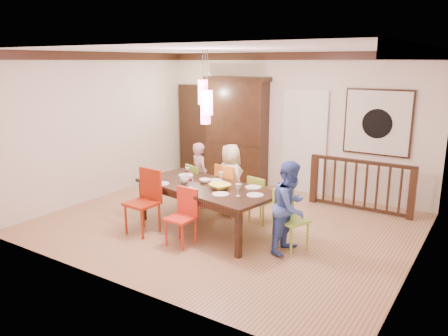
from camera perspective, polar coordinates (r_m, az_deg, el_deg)
The scene contains 37 objects.
floor at distance 7.58m, azimuth 0.29°, elevation -7.25°, with size 6.00×6.00×0.00m, color #916446.
ceiling at distance 7.08m, azimuth 0.32°, elevation 15.22°, with size 6.00×6.00×0.00m, color white.
wall_back at distance 9.37m, azimuth 8.64°, elevation 5.84°, with size 6.00×6.00×0.00m, color beige.
wall_left at distance 9.14m, azimuth -15.80°, elevation 5.28°, with size 5.00×5.00×0.00m, color beige.
wall_right at distance 6.15m, azimuth 24.56°, elevation 0.55°, with size 5.00×5.00×0.00m, color beige.
crown_molding at distance 7.08m, azimuth 0.32°, elevation 14.58°, with size 6.00×5.00×0.16m, color black, non-canonical shape.
panel_door at distance 10.59m, azimuth -3.48°, elevation 4.70°, with size 1.04×0.07×2.24m, color black.
white_doorway at distance 9.26m, azimuth 10.43°, elevation 3.17°, with size 0.97×0.05×2.22m, color silver.
painting at distance 8.73m, azimuth 19.42°, elevation 5.62°, with size 1.25×0.06×1.25m.
pendant_cluster at distance 6.87m, azimuth -2.44°, elevation 8.63°, with size 0.27×0.21×1.14m.
dining_table at distance 7.15m, azimuth -2.32°, elevation -2.86°, with size 2.55×1.50×0.75m.
chair_far_left at distance 8.16m, azimuth -3.16°, elevation -2.06°, with size 0.50×0.50×0.87m.
chair_far_mid at distance 7.85m, azimuth 0.96°, elevation -2.32°, with size 0.48×0.48×0.95m.
chair_far_right at distance 7.52m, azimuth 5.01°, elevation -3.65°, with size 0.44×0.44×0.83m.
chair_near_left at distance 7.12m, azimuth -10.70°, elevation -3.87°, with size 0.49×0.49×1.03m.
chair_near_mid at distance 6.62m, azimuth -5.71°, elevation -5.97°, with size 0.40×0.40×0.86m.
chair_end_right at distance 6.52m, azimuth 8.88°, elevation -6.11°, with size 0.53×0.53×0.92m.
china_hutch at distance 9.78m, azimuth 1.66°, elevation 4.84°, with size 1.52×0.46×2.39m.
balustrade at distance 8.48m, azimuth 17.40°, elevation -2.05°, with size 1.93×0.12×0.96m.
person_far_left at distance 8.27m, azimuth -3.17°, elevation -0.92°, with size 0.46×0.30×1.25m, color #D9A5AC.
person_far_mid at distance 7.90m, azimuth 0.86°, elevation -1.47°, with size 0.63×0.41×1.28m, color beige.
person_end_right at distance 6.38m, azimuth 8.67°, elevation -5.05°, with size 0.66×0.51×1.36m, color #4361BB.
serving_bowl at distance 6.93m, azimuth -0.54°, elevation -2.40°, with size 0.32×0.32×0.08m, color #F8F446.
small_bowl at distance 7.28m, azimuth -2.48°, elevation -1.69°, with size 0.20×0.20×0.06m, color white.
cup_left at distance 7.26m, azimuth -5.23°, elevation -1.60°, with size 0.14×0.14×0.11m, color silver.
cup_right at distance 6.91m, azimuth 1.93°, elevation -2.45°, with size 0.09×0.09×0.09m, color silver.
plate_far_left at distance 7.76m, azimuth -5.03°, elevation -0.93°, with size 0.26×0.26×0.01m, color white.
plate_far_mid at distance 7.38m, azimuth -1.18°, elevation -1.67°, with size 0.26×0.26×0.01m, color white.
plate_far_right at distance 7.01m, azimuth 3.86°, elevation -2.52°, with size 0.26×0.26×0.01m, color white.
plate_near_left at distance 7.27m, azimuth -8.19°, elevation -2.04°, with size 0.26×0.26×0.01m, color white.
plate_near_mid at distance 6.64m, azimuth -0.46°, elevation -3.44°, with size 0.26×0.26×0.01m, color white.
plate_end_right at distance 6.61m, azimuth 4.09°, elevation -3.55°, with size 0.26×0.26×0.01m, color white.
wine_glass_a at distance 7.56m, azimuth -4.81°, elevation -0.64°, with size 0.08×0.08×0.19m, color #590C19, non-canonical shape.
wine_glass_b at distance 7.22m, azimuth -0.38°, elevation -1.28°, with size 0.08×0.08×0.19m, color silver, non-canonical shape.
wine_glass_c at distance 7.02m, azimuth -4.40°, elevation -1.78°, with size 0.08×0.08×0.19m, color #590C19, non-canonical shape.
wine_glass_d at distance 6.55m, azimuth 1.84°, elevation -2.89°, with size 0.08×0.08×0.19m, color silver, non-canonical shape.
napkin at distance 6.89m, azimuth -4.30°, elevation -2.83°, with size 0.18×0.14×0.01m, color #D83359.
Camera 1 is at (3.82, -5.95, 2.73)m, focal length 35.00 mm.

